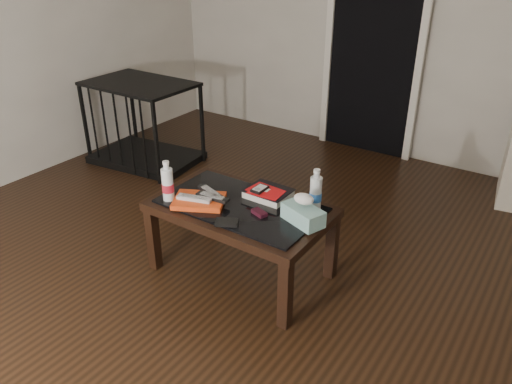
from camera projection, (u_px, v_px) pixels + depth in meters
ground at (250, 304)px, 2.75m from camera, size 5.00×5.00×0.00m
doorway at (375, 38)px, 4.29m from camera, size 0.90×0.08×2.07m
coffee_table at (241, 214)px, 2.84m from camera, size 1.00×0.60×0.46m
pet_crate at (145, 136)px, 4.40m from camera, size 0.97×0.70×0.71m
magazines at (199, 201)px, 2.82m from camera, size 0.35×0.31×0.03m
remote_silver at (194, 198)px, 2.79m from camera, size 0.21×0.11×0.02m
remote_black_front at (212, 197)px, 2.80m from camera, size 0.20×0.07×0.02m
remote_black_back at (210, 192)px, 2.86m from camera, size 0.21×0.11×0.02m
textbook at (268, 193)px, 2.88m from camera, size 0.25×0.20×0.05m
dvd_mailers at (265, 190)px, 2.86m from camera, size 0.20×0.15×0.01m
ipod at (260, 189)px, 2.85m from camera, size 0.06×0.10×0.02m
flip_phone at (259, 213)px, 2.70m from camera, size 0.10×0.07×0.02m
wallet at (227, 222)px, 2.61m from camera, size 0.14×0.12×0.02m
water_bottle_left at (167, 181)px, 2.81m from camera, size 0.08×0.08×0.24m
water_bottle_right at (316, 189)px, 2.71m from camera, size 0.07×0.07×0.24m
tissue_box at (303, 215)px, 2.61m from camera, size 0.26×0.19×0.09m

